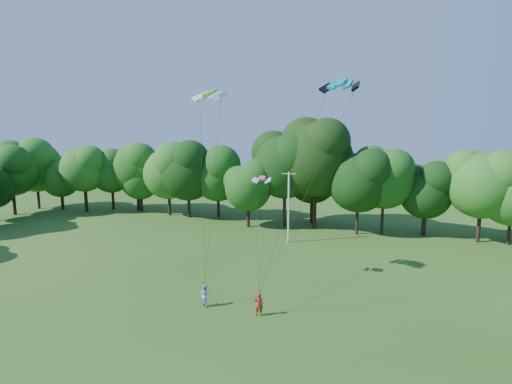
% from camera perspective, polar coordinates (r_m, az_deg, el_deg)
% --- Properties ---
extents(ground, '(160.00, 160.00, 0.00)m').
position_cam_1_polar(ground, '(25.47, -12.23, -23.52)').
color(ground, '#254B14').
rests_on(ground, ground).
extents(utility_pole, '(1.71, 0.34, 8.61)m').
position_cam_1_polar(utility_pole, '(48.17, 4.67, -2.09)').
color(utility_pole, silver).
rests_on(utility_pole, ground).
extents(kite_flyer_left, '(0.72, 0.56, 1.76)m').
position_cam_1_polar(kite_flyer_left, '(30.47, 0.40, -15.72)').
color(kite_flyer_left, '#9D2A14').
rests_on(kite_flyer_left, ground).
extents(kite_flyer_right, '(1.04, 0.95, 1.73)m').
position_cam_1_polar(kite_flyer_right, '(32.21, -7.30, -14.42)').
color(kite_flyer_right, '#B3C4F9').
rests_on(kite_flyer_right, ground).
extents(kite_teal, '(2.86, 1.81, 0.71)m').
position_cam_1_polar(kite_teal, '(29.37, 12.05, 15.06)').
color(kite_teal, '#058A97').
rests_on(kite_teal, ground).
extents(kite_green, '(3.26, 2.21, 0.70)m').
position_cam_1_polar(kite_green, '(34.82, -6.60, 13.93)').
color(kite_green, green).
rests_on(kite_green, ground).
extents(kite_pink, '(1.74, 0.94, 0.31)m').
position_cam_1_polar(kite_pink, '(34.96, 0.83, 2.02)').
color(kite_pink, '#E8408D').
rests_on(kite_pink, ground).
extents(tree_back_west, '(9.13, 9.13, 13.28)m').
position_cam_1_polar(tree_back_west, '(69.73, -16.72, 4.18)').
color(tree_back_west, black).
rests_on(tree_back_west, ground).
extents(tree_back_center, '(11.13, 11.13, 16.19)m').
position_cam_1_polar(tree_back_center, '(54.85, 8.53, 5.18)').
color(tree_back_center, '#2F2112').
rests_on(tree_back_center, ground).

